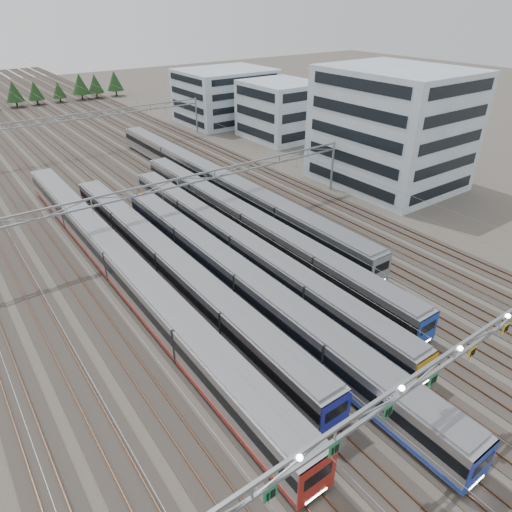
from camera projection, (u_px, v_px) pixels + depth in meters
ground at (434, 427)px, 34.22m from camera, size 400.00×400.00×0.00m
track_bed at (57, 131)px, 103.79m from camera, size 54.00×260.00×5.42m
train_a at (119, 263)px, 50.78m from camera, size 3.10×65.10×4.05m
train_b at (169, 264)px, 50.85m from camera, size 2.97×52.67×3.87m
train_c at (246, 285)px, 47.12m from camera, size 2.92×52.27×3.80m
train_d at (239, 245)px, 54.99m from camera, size 2.71×53.07×3.53m
train_e at (249, 223)px, 60.24m from camera, size 2.80×55.43×3.64m
train_f at (217, 182)px, 73.31m from camera, size 3.07×68.00×4.00m
gantry_near at (456, 357)px, 30.60m from camera, size 56.36×0.61×8.08m
gantry_mid at (178, 189)px, 59.18m from camera, size 56.36×0.36×8.00m
gantry_far at (73, 122)px, 90.82m from camera, size 56.36×0.36×8.00m
depot_bldg_south at (392, 128)px, 74.85m from camera, size 18.00×22.00×18.69m
depot_bldg_mid at (280, 110)px, 101.77m from camera, size 14.00×16.00×12.18m
depot_bldg_north at (226, 96)px, 115.45m from camera, size 22.00×18.00×12.65m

